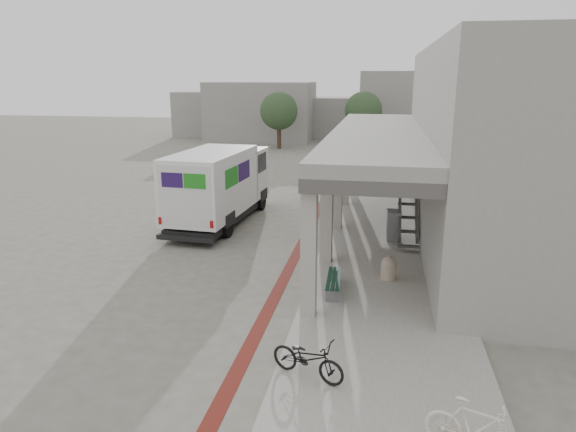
% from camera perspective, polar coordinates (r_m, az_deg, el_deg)
% --- Properties ---
extents(ground, '(120.00, 120.00, 0.00)m').
position_cam_1_polar(ground, '(16.85, -3.14, -5.44)').
color(ground, '#615E53').
rests_on(ground, ground).
extents(bike_lane_stripe, '(0.35, 40.00, 0.01)m').
position_cam_1_polar(bike_lane_stripe, '(18.51, 1.33, -3.49)').
color(bike_lane_stripe, '#5F1A13').
rests_on(bike_lane_stripe, ground).
extents(sidewalk, '(4.40, 28.00, 0.12)m').
position_cam_1_polar(sidewalk, '(16.41, 10.65, -6.05)').
color(sidewalk, gray).
rests_on(sidewalk, ground).
extents(transit_building, '(7.60, 17.00, 7.00)m').
position_cam_1_polar(transit_building, '(20.22, 19.25, 7.15)').
color(transit_building, gray).
rests_on(transit_building, ground).
extents(distant_backdrop, '(28.00, 10.00, 6.50)m').
position_cam_1_polar(distant_backdrop, '(51.74, 3.14, 11.54)').
color(distant_backdrop, gray).
rests_on(distant_backdrop, ground).
extents(tree_left, '(3.20, 3.20, 4.80)m').
position_cam_1_polar(tree_left, '(44.29, -1.01, 11.58)').
color(tree_left, '#38281C').
rests_on(tree_left, ground).
extents(tree_mid, '(3.20, 3.20, 4.80)m').
position_cam_1_polar(tree_mid, '(45.45, 8.37, 11.52)').
color(tree_mid, '#38281C').
rests_on(tree_mid, ground).
extents(tree_right, '(3.20, 3.20, 4.80)m').
position_cam_1_polar(tree_right, '(44.85, 18.76, 10.85)').
color(tree_right, '#38281C').
rests_on(tree_right, ground).
extents(fedex_truck, '(2.73, 7.40, 3.10)m').
position_cam_1_polar(fedex_truck, '(21.53, -7.57, 3.57)').
color(fedex_truck, black).
rests_on(fedex_truck, ground).
extents(bench, '(0.44, 1.73, 0.40)m').
position_cam_1_polar(bench, '(14.49, 5.12, -7.26)').
color(bench, slate).
rests_on(bench, sidewalk).
extents(bollard_near, '(0.46, 0.46, 0.69)m').
position_cam_1_polar(bollard_near, '(15.57, 11.13, -5.66)').
color(bollard_near, tan).
rests_on(bollard_near, sidewalk).
extents(bollard_far, '(0.40, 0.40, 0.61)m').
position_cam_1_polar(bollard_far, '(16.99, 4.29, -3.77)').
color(bollard_far, tan).
rests_on(bollard_far, sidewalk).
extents(utility_cabinet, '(0.52, 0.68, 1.09)m').
position_cam_1_polar(utility_cabinet, '(19.29, 11.65, -0.98)').
color(utility_cabinet, gray).
rests_on(utility_cabinet, sidewalk).
extents(bicycle_black, '(1.70, 1.11, 0.84)m').
position_cam_1_polar(bicycle_black, '(10.55, 2.22, -15.49)').
color(bicycle_black, black).
rests_on(bicycle_black, sidewalk).
extents(bicycle_cream, '(1.67, 0.99, 0.97)m').
position_cam_1_polar(bicycle_cream, '(9.16, 20.14, -21.35)').
color(bicycle_cream, silver).
rests_on(bicycle_cream, sidewalk).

